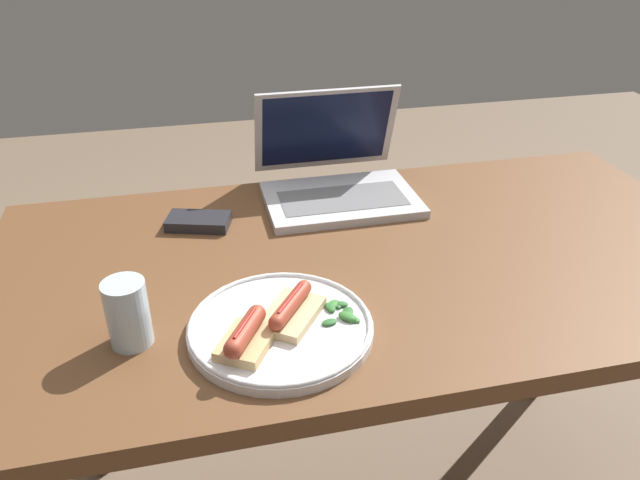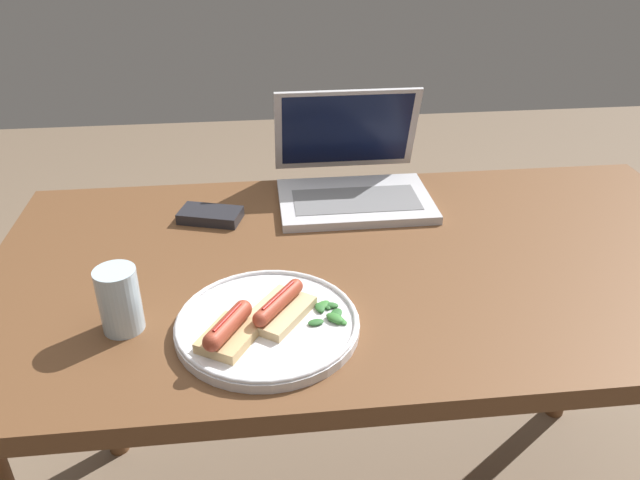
% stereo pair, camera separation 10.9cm
% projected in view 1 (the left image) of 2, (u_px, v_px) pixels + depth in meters
% --- Properties ---
extents(desk, '(1.41, 0.75, 0.75)m').
position_uv_depth(desk, '(369.00, 292.00, 1.21)').
color(desk, brown).
rests_on(desk, ground_plane).
extents(laptop, '(0.33, 0.29, 0.22)m').
position_uv_depth(laptop, '(335.00, 179.00, 1.37)').
color(laptop, '#B7B7BC').
rests_on(laptop, desk).
extents(plate, '(0.29, 0.29, 0.02)m').
position_uv_depth(plate, '(280.00, 327.00, 0.96)').
color(plate, silver).
rests_on(plate, desk).
extents(sausage_toast_left, '(0.13, 0.13, 0.04)m').
position_uv_depth(sausage_toast_left, '(291.00, 310.00, 0.96)').
color(sausage_toast_left, '#D6B784').
rests_on(sausage_toast_left, plate).
extents(sausage_toast_middle, '(0.10, 0.11, 0.05)m').
position_uv_depth(sausage_toast_middle, '(246.00, 336.00, 0.90)').
color(sausage_toast_middle, tan).
rests_on(sausage_toast_middle, plate).
extents(salad_pile, '(0.06, 0.07, 0.01)m').
position_uv_depth(salad_pile, '(341.00, 312.00, 0.98)').
color(salad_pile, '#387A33').
rests_on(salad_pile, plate).
extents(drinking_glass, '(0.06, 0.06, 0.11)m').
position_uv_depth(drinking_glass, '(128.00, 313.00, 0.92)').
color(drinking_glass, silver).
rests_on(drinking_glass, desk).
extents(external_drive, '(0.14, 0.10, 0.02)m').
position_uv_depth(external_drive, '(198.00, 221.00, 1.26)').
color(external_drive, '#232328').
rests_on(external_drive, desk).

